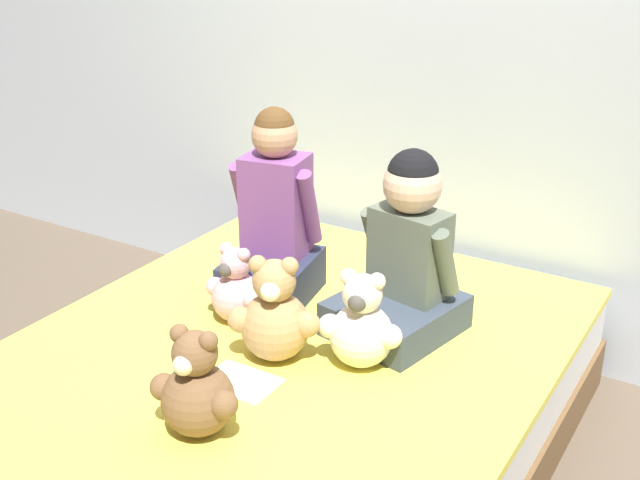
{
  "coord_description": "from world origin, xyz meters",
  "views": [
    {
      "loc": [
        1.22,
        -1.73,
        1.68
      ],
      "look_at": [
        0.0,
        0.28,
        0.68
      ],
      "focal_mm": 45.0,
      "sensor_mm": 36.0,
      "label": 1
    }
  ],
  "objects_px": {
    "bed": "(274,411)",
    "sign_card": "(241,382)",
    "teddy_bear_at_foot_of_bed": "(197,389)",
    "child_on_right": "(405,259)",
    "child_on_left": "(274,221)",
    "teddy_bear_held_by_left_child": "(236,289)",
    "teddy_bear_between_children": "(275,316)",
    "teddy_bear_held_by_right_child": "(361,326)"
  },
  "relations": [
    {
      "from": "teddy_bear_between_children",
      "to": "bed",
      "type": "bearing_deg",
      "value": 141.48
    },
    {
      "from": "child_on_left",
      "to": "sign_card",
      "type": "xyz_separation_m",
      "value": [
        0.24,
        -0.53,
        -0.27
      ]
    },
    {
      "from": "teddy_bear_between_children",
      "to": "teddy_bear_at_foot_of_bed",
      "type": "xyz_separation_m",
      "value": [
        0.04,
        -0.41,
        -0.01
      ]
    },
    {
      "from": "child_on_left",
      "to": "bed",
      "type": "bearing_deg",
      "value": -67.12
    },
    {
      "from": "bed",
      "to": "teddy_bear_held_by_left_child",
      "type": "relative_size",
      "value": 7.63
    },
    {
      "from": "child_on_right",
      "to": "teddy_bear_at_foot_of_bed",
      "type": "height_order",
      "value": "child_on_right"
    },
    {
      "from": "teddy_bear_held_by_right_child",
      "to": "teddy_bear_at_foot_of_bed",
      "type": "distance_m",
      "value": 0.55
    },
    {
      "from": "bed",
      "to": "sign_card",
      "type": "relative_size",
      "value": 9.66
    },
    {
      "from": "child_on_right",
      "to": "sign_card",
      "type": "xyz_separation_m",
      "value": [
        -0.25,
        -0.53,
        -0.24
      ]
    },
    {
      "from": "child_on_right",
      "to": "sign_card",
      "type": "bearing_deg",
      "value": -103.97
    },
    {
      "from": "teddy_bear_held_by_left_child",
      "to": "teddy_bear_between_children",
      "type": "bearing_deg",
      "value": -23.05
    },
    {
      "from": "child_on_right",
      "to": "teddy_bear_between_children",
      "type": "xyz_separation_m",
      "value": [
        -0.24,
        -0.37,
        -0.1
      ]
    },
    {
      "from": "teddy_bear_held_by_left_child",
      "to": "sign_card",
      "type": "height_order",
      "value": "teddy_bear_held_by_left_child"
    },
    {
      "from": "child_on_right",
      "to": "teddy_bear_between_children",
      "type": "height_order",
      "value": "child_on_right"
    },
    {
      "from": "child_on_left",
      "to": "teddy_bear_at_foot_of_bed",
      "type": "height_order",
      "value": "child_on_left"
    },
    {
      "from": "bed",
      "to": "child_on_left",
      "type": "relative_size",
      "value": 3.07
    },
    {
      "from": "child_on_left",
      "to": "child_on_right",
      "type": "bearing_deg",
      "value": -9.37
    },
    {
      "from": "child_on_left",
      "to": "teddy_bear_held_by_left_child",
      "type": "relative_size",
      "value": 2.49
    },
    {
      "from": "child_on_left",
      "to": "teddy_bear_at_foot_of_bed",
      "type": "relative_size",
      "value": 2.17
    },
    {
      "from": "bed",
      "to": "child_on_left",
      "type": "distance_m",
      "value": 0.64
    },
    {
      "from": "teddy_bear_held_by_right_child",
      "to": "child_on_left",
      "type": "bearing_deg",
      "value": 140.02
    },
    {
      "from": "bed",
      "to": "teddy_bear_held_by_right_child",
      "type": "bearing_deg",
      "value": 20.8
    },
    {
      "from": "teddy_bear_between_children",
      "to": "sign_card",
      "type": "distance_m",
      "value": 0.22
    },
    {
      "from": "teddy_bear_held_by_right_child",
      "to": "teddy_bear_between_children",
      "type": "xyz_separation_m",
      "value": [
        -0.24,
        -0.1,
        0.01
      ]
    },
    {
      "from": "bed",
      "to": "child_on_right",
      "type": "xyz_separation_m",
      "value": [
        0.26,
        0.36,
        0.44
      ]
    },
    {
      "from": "teddy_bear_at_foot_of_bed",
      "to": "teddy_bear_between_children",
      "type": "bearing_deg",
      "value": 89.36
    },
    {
      "from": "teddy_bear_held_by_left_child",
      "to": "bed",
      "type": "bearing_deg",
      "value": -23.81
    },
    {
      "from": "bed",
      "to": "sign_card",
      "type": "distance_m",
      "value": 0.27
    },
    {
      "from": "bed",
      "to": "sign_card",
      "type": "xyz_separation_m",
      "value": [
        0.01,
        -0.17,
        0.2
      ]
    },
    {
      "from": "teddy_bear_at_foot_of_bed",
      "to": "sign_card",
      "type": "bearing_deg",
      "value": 94.59
    },
    {
      "from": "child_on_right",
      "to": "teddy_bear_between_children",
      "type": "bearing_deg",
      "value": -112.38
    },
    {
      "from": "bed",
      "to": "teddy_bear_between_children",
      "type": "xyz_separation_m",
      "value": [
        0.01,
        -0.0,
        0.34
      ]
    },
    {
      "from": "teddy_bear_held_by_right_child",
      "to": "teddy_bear_at_foot_of_bed",
      "type": "xyz_separation_m",
      "value": [
        -0.2,
        -0.51,
        -0.0
      ]
    },
    {
      "from": "teddy_bear_between_children",
      "to": "teddy_bear_at_foot_of_bed",
      "type": "relative_size",
      "value": 1.09
    },
    {
      "from": "teddy_bear_held_by_left_child",
      "to": "teddy_bear_at_foot_of_bed",
      "type": "distance_m",
      "value": 0.6
    },
    {
      "from": "bed",
      "to": "teddy_bear_held_by_left_child",
      "type": "xyz_separation_m",
      "value": [
        -0.23,
        0.13,
        0.31
      ]
    },
    {
      "from": "teddy_bear_held_by_left_child",
      "to": "teddy_bear_held_by_right_child",
      "type": "height_order",
      "value": "teddy_bear_held_by_right_child"
    },
    {
      "from": "bed",
      "to": "teddy_bear_held_by_left_child",
      "type": "distance_m",
      "value": 0.41
    },
    {
      "from": "teddy_bear_at_foot_of_bed",
      "to": "child_on_right",
      "type": "bearing_deg",
      "value": 69.14
    },
    {
      "from": "bed",
      "to": "child_on_left",
      "type": "bearing_deg",
      "value": 122.76
    },
    {
      "from": "child_on_left",
      "to": "teddy_bear_between_children",
      "type": "xyz_separation_m",
      "value": [
        0.25,
        -0.36,
        -0.13
      ]
    },
    {
      "from": "teddy_bear_held_by_right_child",
      "to": "teddy_bear_between_children",
      "type": "relative_size",
      "value": 0.92
    }
  ]
}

